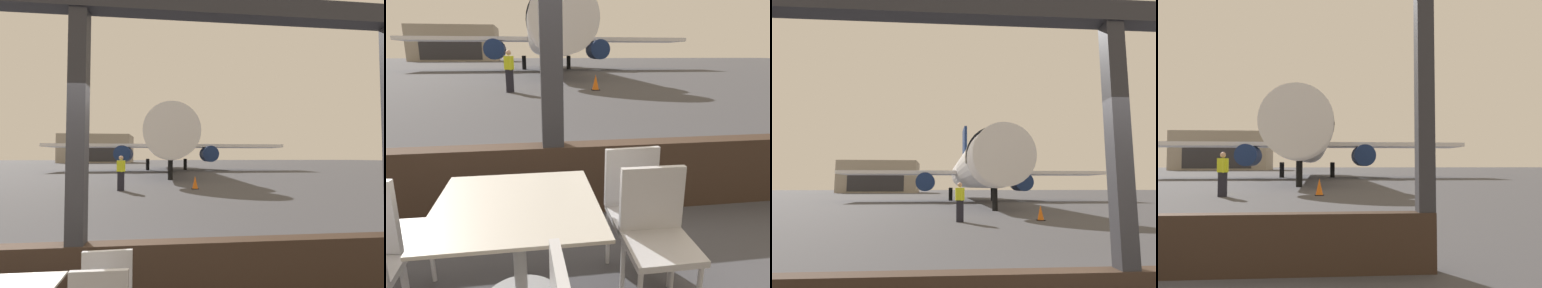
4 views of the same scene
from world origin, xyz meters
TOP-DOWN VIEW (x-y plane):
  - ground_plane at (0.00, 40.00)m, footprint 220.00×220.00m
  - airplane at (1.60, 29.82)m, footprint 28.58×32.00m
  - ground_crew_worker at (-1.06, 11.07)m, footprint 0.40×0.55m
  - traffic_cone at (2.70, 11.41)m, footprint 0.36×0.36m
  - distant_hangar at (-17.98, 83.31)m, footprint 19.76×12.75m

SIDE VIEW (x-z plane):
  - ground_plane at x=0.00m, z-range 0.00..0.00m
  - traffic_cone at x=2.70m, z-range -0.02..0.67m
  - ground_crew_worker at x=-1.06m, z-range 0.03..1.77m
  - airplane at x=1.60m, z-range -1.79..8.46m
  - distant_hangar at x=-17.98m, z-range 0.00..8.17m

